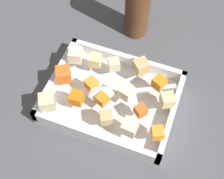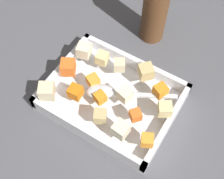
% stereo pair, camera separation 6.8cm
% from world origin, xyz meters
% --- Properties ---
extents(ground_plane, '(4.00, 4.00, 0.00)m').
position_xyz_m(ground_plane, '(0.00, 0.00, 0.00)').
color(ground_plane, '#4C4C51').
extents(baking_dish, '(0.30, 0.23, 0.05)m').
position_xyz_m(baking_dish, '(0.02, -0.02, 0.01)').
color(baking_dish, silver).
rests_on(baking_dish, ground_plane).
extents(carrot_chunk_near_right, '(0.04, 0.04, 0.03)m').
position_xyz_m(carrot_chunk_near_right, '(0.11, 0.04, 0.06)').
color(carrot_chunk_near_right, orange).
rests_on(carrot_chunk_near_right, baking_dish).
extents(carrot_chunk_corner_sw, '(0.03, 0.03, 0.02)m').
position_xyz_m(carrot_chunk_corner_sw, '(0.14, -0.08, 0.06)').
color(carrot_chunk_corner_sw, orange).
rests_on(carrot_chunk_corner_sw, baking_dish).
extents(carrot_chunk_mid_right, '(0.03, 0.03, 0.03)m').
position_xyz_m(carrot_chunk_mid_right, '(-0.04, -0.07, 0.06)').
color(carrot_chunk_mid_right, orange).
rests_on(carrot_chunk_mid_right, baking_dish).
extents(carrot_chunk_mid_left, '(0.03, 0.03, 0.02)m').
position_xyz_m(carrot_chunk_mid_left, '(0.01, -0.05, 0.06)').
color(carrot_chunk_mid_left, orange).
rests_on(carrot_chunk_mid_left, baking_dish).
extents(carrot_chunk_front_center, '(0.03, 0.03, 0.02)m').
position_xyz_m(carrot_chunk_front_center, '(0.10, -0.04, 0.06)').
color(carrot_chunk_front_center, orange).
rests_on(carrot_chunk_front_center, baking_dish).
extents(carrot_chunk_far_left, '(0.03, 0.03, 0.03)m').
position_xyz_m(carrot_chunk_far_left, '(-0.03, -0.02, 0.06)').
color(carrot_chunk_far_left, orange).
rests_on(carrot_chunk_far_left, baking_dish).
extents(carrot_chunk_heap_side, '(0.04, 0.04, 0.03)m').
position_xyz_m(carrot_chunk_heap_side, '(-0.10, -0.02, 0.07)').
color(carrot_chunk_heap_side, orange).
rests_on(carrot_chunk_heap_side, baking_dish).
extents(potato_chunk_near_spoon, '(0.04, 0.04, 0.03)m').
position_xyz_m(potato_chunk_near_spoon, '(-0.09, 0.04, 0.07)').
color(potato_chunk_near_spoon, beige).
rests_on(potato_chunk_near_spoon, baking_dish).
extents(potato_chunk_back_center, '(0.03, 0.03, 0.03)m').
position_xyz_m(potato_chunk_back_center, '(0.05, -0.01, 0.06)').
color(potato_chunk_back_center, beige).
rests_on(potato_chunk_back_center, baking_dish).
extents(potato_chunk_under_handle, '(0.04, 0.04, 0.03)m').
position_xyz_m(potato_chunk_under_handle, '(0.00, 0.05, 0.06)').
color(potato_chunk_under_handle, beige).
rests_on(potato_chunk_under_handle, baking_dish).
extents(potato_chunk_heap_top, '(0.04, 0.04, 0.03)m').
position_xyz_m(potato_chunk_heap_top, '(0.14, -0.00, 0.06)').
color(potato_chunk_heap_top, '#E0CC89').
rests_on(potato_chunk_heap_top, baking_dish).
extents(potato_chunk_near_left, '(0.03, 0.03, 0.03)m').
position_xyz_m(potato_chunk_near_left, '(-0.05, 0.04, 0.06)').
color(potato_chunk_near_left, '#E0CC89').
rests_on(potato_chunk_near_left, baking_dish).
extents(potato_chunk_corner_se, '(0.03, 0.03, 0.03)m').
position_xyz_m(potato_chunk_corner_se, '(0.09, -0.09, 0.07)').
color(potato_chunk_corner_se, beige).
rests_on(potato_chunk_corner_se, baking_dish).
extents(potato_chunk_center, '(0.05, 0.05, 0.03)m').
position_xyz_m(potato_chunk_center, '(-0.10, -0.10, 0.07)').
color(potato_chunk_center, beige).
rests_on(potato_chunk_center, baking_dish).
extents(potato_chunk_far_right, '(0.04, 0.04, 0.03)m').
position_xyz_m(potato_chunk_far_right, '(0.06, 0.06, 0.07)').
color(potato_chunk_far_right, tan).
rests_on(potato_chunk_far_right, baking_dish).
extents(potato_chunk_corner_nw, '(0.04, 0.04, 0.03)m').
position_xyz_m(potato_chunk_corner_nw, '(0.03, -0.09, 0.06)').
color(potato_chunk_corner_nw, tan).
rests_on(potato_chunk_corner_nw, baking_dish).
extents(serving_spoon, '(0.19, 0.12, 0.02)m').
position_xyz_m(serving_spoon, '(0.01, -0.03, 0.06)').
color(serving_spoon, silver).
rests_on(serving_spoon, baking_dish).
extents(pepper_mill, '(0.06, 0.06, 0.24)m').
position_xyz_m(pepper_mill, '(-0.00, 0.22, 0.11)').
color(pepper_mill, brown).
rests_on(pepper_mill, ground_plane).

